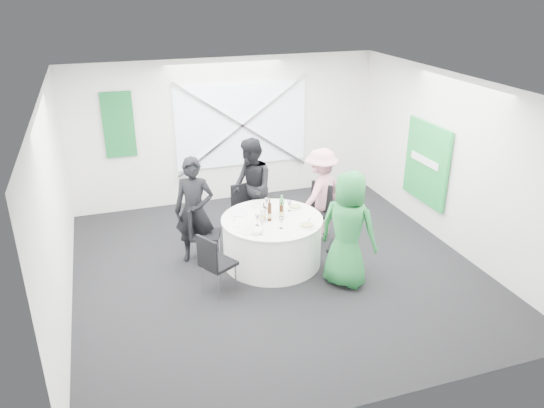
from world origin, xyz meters
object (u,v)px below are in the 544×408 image
object	(u,v)px
chair_back_left	(200,230)
chair_back_right	(317,208)
person_woman_green	(348,230)
green_water_bottle	(282,207)
chair_front_left	(214,260)
person_man_back_left	(194,211)
person_man_back	(251,188)
chair_back	(244,206)
person_woman_pink	(321,193)
clear_water_bottle	(262,215)
banquet_table	(272,240)
chair_front_right	(348,243)

from	to	relation	value
chair_back_left	chair_back_right	world-z (taller)	chair_back_right
person_woman_green	green_water_bottle	world-z (taller)	person_woman_green
chair_back_left	chair_front_left	world-z (taller)	chair_back_left
person_man_back_left	person_man_back	distance (m)	1.27
chair_back	chair_front_left	xyz separation A→B (m)	(-0.92, -1.69, 0.01)
person_woman_pink	clear_water_bottle	xyz separation A→B (m)	(-1.27, -0.73, 0.08)
banquet_table	chair_front_right	world-z (taller)	chair_front_right
chair_back_right	chair_front_left	world-z (taller)	chair_back_right
chair_back_left	person_woman_pink	xyz separation A→B (m)	(2.14, 0.28, 0.23)
banquet_table	chair_back_right	bearing A→B (deg)	28.92
chair_back_right	green_water_bottle	xyz separation A→B (m)	(-0.80, -0.46, 0.31)
chair_back_right	chair_front_left	size ratio (longest dim) A/B	1.08
chair_back	chair_back_left	distance (m)	1.16
chair_back_right	person_man_back	xyz separation A→B (m)	(-0.99, 0.56, 0.28)
person_woman_pink	green_water_bottle	bearing A→B (deg)	1.32
person_woman_green	chair_back_left	bearing A→B (deg)	13.13
person_woman_green	banquet_table	bearing A→B (deg)	-0.00
person_man_back	green_water_bottle	bearing A→B (deg)	10.27
chair_back_right	person_woman_green	xyz separation A→B (m)	(-0.15, -1.46, 0.29)
chair_front_left	person_man_back	size ratio (longest dim) A/B	0.53
chair_back_left	person_man_back_left	bearing A→B (deg)	58.56
chair_back_left	chair_back_right	bearing A→B (deg)	-65.42
green_water_bottle	chair_back	bearing A→B (deg)	107.47
person_woman_pink	green_water_bottle	world-z (taller)	person_woman_pink
chair_back_left	person_woman_pink	bearing A→B (deg)	-62.35
person_man_back	person_woman_green	distance (m)	2.18
person_man_back_left	green_water_bottle	size ratio (longest dim) A/B	5.17
chair_back	chair_front_right	size ratio (longest dim) A/B	1.01
person_woman_pink	person_woman_green	bearing A→B (deg)	49.20
person_man_back	clear_water_bottle	distance (m)	1.17
banquet_table	chair_back	world-z (taller)	chair_back
chair_back	person_man_back_left	distance (m)	1.21
green_water_bottle	person_woman_pink	bearing A→B (deg)	32.69
banquet_table	person_man_back_left	size ratio (longest dim) A/B	0.92
banquet_table	chair_front_left	xyz separation A→B (m)	(-1.05, -0.59, 0.15)
banquet_table	person_woman_pink	world-z (taller)	person_woman_pink
person_woman_green	clear_water_bottle	bearing A→B (deg)	7.36
clear_water_bottle	person_man_back_left	bearing A→B (deg)	150.98
chair_back	green_water_bottle	world-z (taller)	green_water_bottle
person_woman_pink	chair_back_left	bearing A→B (deg)	-23.92
person_man_back_left	green_water_bottle	xyz separation A→B (m)	(1.29, -0.37, 0.04)
banquet_table	person_woman_green	distance (m)	1.33
chair_back	green_water_bottle	bearing A→B (deg)	-79.60
chair_back	person_man_back	distance (m)	0.35
person_woman_green	person_man_back_left	bearing A→B (deg)	12.50
chair_back	person_woman_pink	world-z (taller)	person_woman_pink
person_woman_pink	green_water_bottle	distance (m)	1.09
chair_front_left	person_woman_pink	size ratio (longest dim) A/B	0.58
chair_front_right	person_man_back_left	bearing A→B (deg)	-83.60
chair_back_left	person_man_back	bearing A→B (deg)	-35.52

